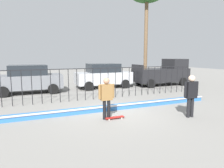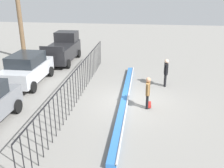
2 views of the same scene
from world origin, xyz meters
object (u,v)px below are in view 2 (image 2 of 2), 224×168
Objects in this scene: camera_operator at (166,70)px; parked_car_silver at (27,69)px; skateboarder at (148,90)px; pickup_truck at (63,49)px; skateboard at (149,105)px.

camera_operator is 8.64m from parked_car_silver.
skateboarder is 3.43m from camera_operator.
pickup_truck is (7.87, 6.86, 0.05)m from skateboarder.
skateboarder is 0.35× the size of pickup_truck.
camera_operator reaches higher than skateboard.
camera_operator is 0.37× the size of pickup_truck.
camera_operator reaches higher than skateboarder.
skateboard is at bearing -24.00° from skateboarder.
skateboard is at bearing -132.89° from pickup_truck.
camera_operator is at bearing -22.06° from skateboarder.
skateboard is 0.19× the size of parked_car_silver.
skateboard is 8.04m from parked_car_silver.
parked_car_silver is at bearing 177.18° from pickup_truck.
skateboarder is at bearing -134.47° from pickup_truck.
skateboarder is at bearing -113.10° from parked_car_silver.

